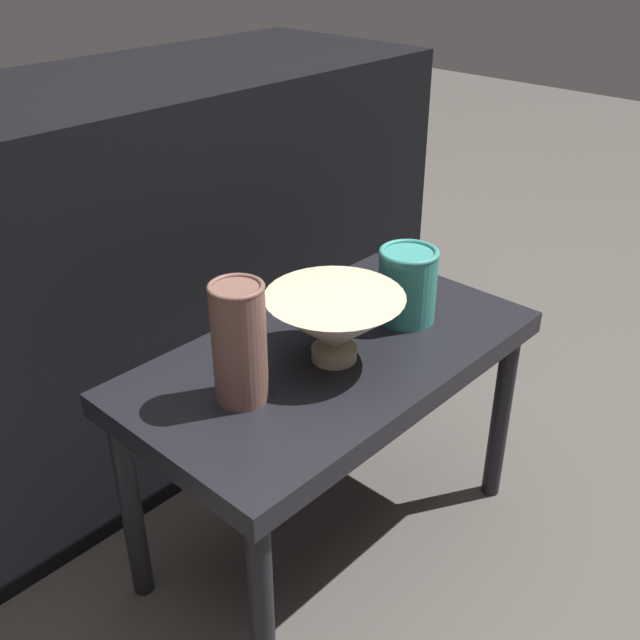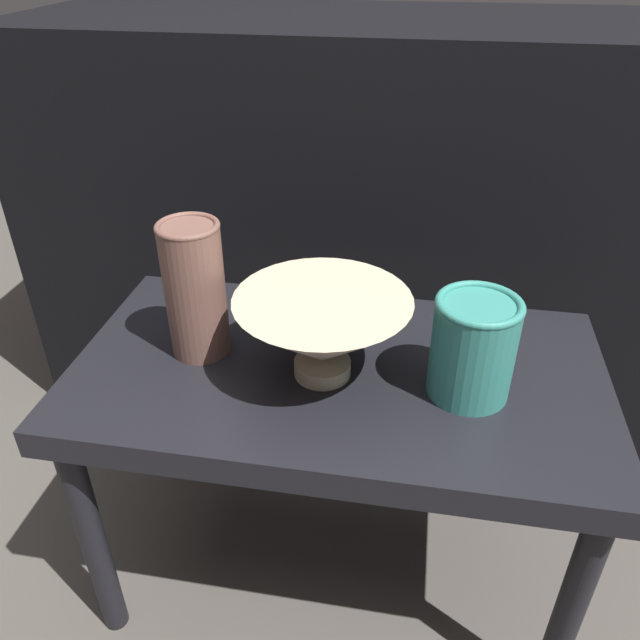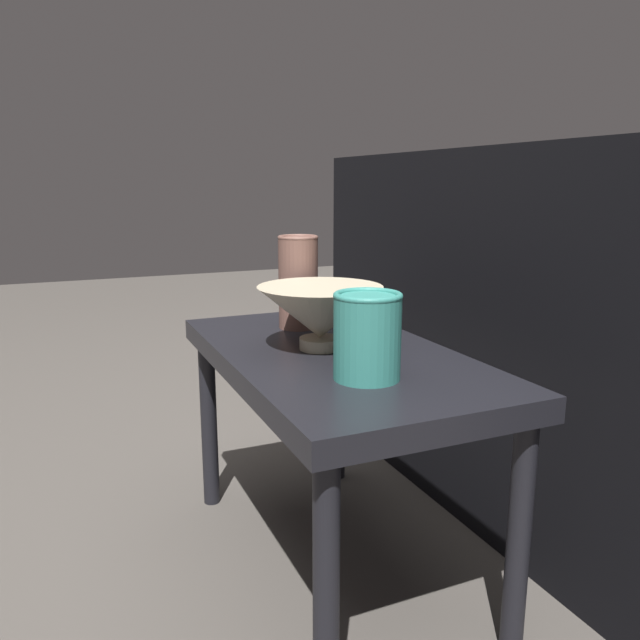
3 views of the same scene
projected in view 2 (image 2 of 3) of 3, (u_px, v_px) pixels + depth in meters
ground_plane at (334, 564)px, 1.07m from camera, size 8.00×8.00×0.00m
table at (337, 396)px, 0.87m from camera, size 0.72×0.39×0.43m
couch_backdrop at (377, 220)px, 1.33m from camera, size 1.38×0.50×0.79m
bowl at (323, 332)px, 0.79m from camera, size 0.23×0.23×0.12m
vase_textured_left at (195, 289)px, 0.82m from camera, size 0.08×0.08×0.19m
vase_colorful_right at (473, 346)px, 0.76m from camera, size 0.11×0.11×0.13m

